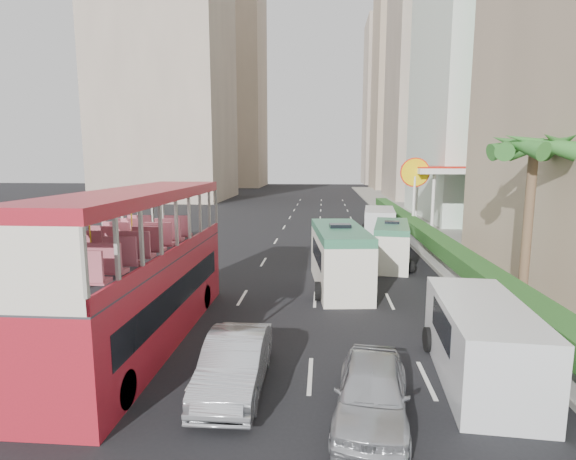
# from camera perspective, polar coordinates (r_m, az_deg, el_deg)

# --- Properties ---
(ground_plane) EXTENTS (200.00, 200.00, 0.00)m
(ground_plane) POSITION_cam_1_polar(r_m,az_deg,el_deg) (15.07, 4.64, -14.59)
(ground_plane) COLOR black
(ground_plane) RESTS_ON ground
(double_decker_bus) EXTENTS (2.50, 11.00, 5.06)m
(double_decker_bus) POSITION_cam_1_polar(r_m,az_deg,el_deg) (15.43, -18.19, -4.54)
(double_decker_bus) COLOR #A41926
(double_decker_bus) RESTS_ON ground
(car_silver_lane_a) EXTENTS (1.56, 4.38, 1.44)m
(car_silver_lane_a) POSITION_cam_1_polar(r_m,az_deg,el_deg) (12.69, -6.73, -19.36)
(car_silver_lane_a) COLOR #ABADB2
(car_silver_lane_a) RESTS_ON ground
(car_silver_lane_b) EXTENTS (2.19, 4.30, 1.40)m
(car_silver_lane_b) POSITION_cam_1_polar(r_m,az_deg,el_deg) (11.52, 10.50, -22.62)
(car_silver_lane_b) COLOR #ABADB2
(car_silver_lane_b) RESTS_ON ground
(van_asset) EXTENTS (2.22, 4.56, 1.25)m
(van_asset) POSITION_cam_1_polar(r_m,az_deg,el_deg) (33.22, 6.36, -1.58)
(van_asset) COLOR silver
(van_asset) RESTS_ON ground
(minibus_near) EXTENTS (2.83, 6.67, 2.87)m
(minibus_near) POSITION_cam_1_polar(r_m,az_deg,el_deg) (21.39, 6.56, -3.49)
(minibus_near) COLOR silver
(minibus_near) RESTS_ON ground
(minibus_far) EXTENTS (2.61, 5.67, 2.42)m
(minibus_far) POSITION_cam_1_polar(r_m,az_deg,el_deg) (26.44, 12.98, -1.78)
(minibus_far) COLOR silver
(minibus_far) RESTS_ON ground
(panel_van_near) EXTENTS (2.54, 5.54, 2.16)m
(panel_van_near) POSITION_cam_1_polar(r_m,az_deg,el_deg) (13.71, 23.34, -12.88)
(panel_van_near) COLOR silver
(panel_van_near) RESTS_ON ground
(panel_van_far) EXTENTS (2.77, 5.74, 2.22)m
(panel_van_far) POSITION_cam_1_polar(r_m,az_deg,el_deg) (35.92, 11.51, 0.88)
(panel_van_far) COLOR silver
(panel_van_far) RESTS_ON ground
(sidewalk) EXTENTS (6.00, 120.00, 0.18)m
(sidewalk) POSITION_cam_1_polar(r_m,az_deg,el_deg) (40.31, 17.51, 0.04)
(sidewalk) COLOR #99968C
(sidewalk) RESTS_ON ground
(kerb_wall) EXTENTS (0.30, 44.00, 1.00)m
(kerb_wall) POSITION_cam_1_polar(r_m,az_deg,el_deg) (29.02, 16.97, -2.07)
(kerb_wall) COLOR silver
(kerb_wall) RESTS_ON sidewalk
(hedge) EXTENTS (1.10, 44.00, 0.70)m
(hedge) POSITION_cam_1_polar(r_m,az_deg,el_deg) (28.87, 17.05, -0.41)
(hedge) COLOR #2D6626
(hedge) RESTS_ON kerb_wall
(palm_tree) EXTENTS (0.36, 0.36, 6.40)m
(palm_tree) POSITION_cam_1_polar(r_m,az_deg,el_deg) (19.67, 28.13, 0.19)
(palm_tree) COLOR brown
(palm_tree) RESTS_ON sidewalk
(shell_station) EXTENTS (6.50, 8.00, 5.50)m
(shell_station) POSITION_cam_1_polar(r_m,az_deg,el_deg) (38.32, 19.81, 3.49)
(shell_station) COLOR silver
(shell_station) RESTS_ON ground
(tower_mid) EXTENTS (16.00, 16.00, 50.00)m
(tower_mid) POSITION_cam_1_polar(r_m,az_deg,el_deg) (76.47, 19.65, 22.77)
(tower_mid) COLOR #B19F8C
(tower_mid) RESTS_ON ground
(tower_far_a) EXTENTS (14.00, 14.00, 44.00)m
(tower_far_a) POSITION_cam_1_polar(r_m,az_deg,el_deg) (98.65, 15.20, 17.91)
(tower_far_a) COLOR tan
(tower_far_a) RESTS_ON ground
(tower_far_b) EXTENTS (14.00, 14.00, 40.00)m
(tower_far_b) POSITION_cam_1_polar(r_m,az_deg,el_deg) (119.88, 13.17, 15.35)
(tower_far_b) COLOR #B19F8C
(tower_far_b) RESTS_ON ground
(tower_left_a) EXTENTS (18.00, 18.00, 52.00)m
(tower_left_a) POSITION_cam_1_polar(r_m,az_deg,el_deg) (75.56, -15.45, 23.92)
(tower_left_a) COLOR #B19F8C
(tower_left_a) RESTS_ON ground
(tower_left_b) EXTENTS (16.00, 16.00, 46.00)m
(tower_left_b) POSITION_cam_1_polar(r_m,az_deg,el_deg) (107.47, -7.67, 17.90)
(tower_left_b) COLOR tan
(tower_left_b) RESTS_ON ground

